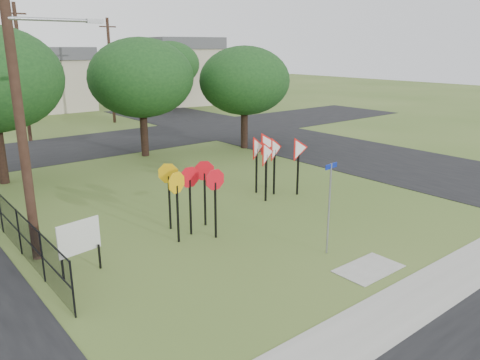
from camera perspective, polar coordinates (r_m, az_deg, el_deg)
name	(u,v)px	position (r m, az deg, el deg)	size (l,w,h in m)	color
ground	(308,243)	(15.78, 8.31, -7.64)	(140.00, 140.00, 0.00)	#3F5921
sidewalk	(426,293)	(13.61, 21.69, -12.68)	(30.00, 1.60, 0.02)	gray
planting_strip	(471,312)	(13.18, 26.33, -14.26)	(30.00, 0.80, 0.02)	#3F5921
street_right	(321,147)	(30.74, 9.90, 3.99)	(8.00, 50.00, 0.02)	black
street_far	(81,146)	(32.18, -18.80, 3.91)	(60.00, 8.00, 0.02)	black
curb_pad	(369,269)	(14.43, 15.41, -10.39)	(2.00, 1.20, 0.02)	gray
street_name_sign	(329,203)	(14.57, 10.82, -2.73)	(0.60, 0.10, 2.91)	gray
stop_sign_cluster	(191,184)	(15.90, -6.00, -0.46)	(2.27, 1.96, 2.43)	black
yield_sign_cluster	(273,151)	(20.22, 4.00, 3.53)	(2.80, 1.84, 2.63)	black
info_board	(79,239)	(13.97, -19.01, -6.84)	(1.28, 0.24, 1.61)	black
utility_pole_main	(18,86)	(14.64, -25.45, 10.29)	(3.55, 0.33, 10.00)	#39241A
far_pole_a	(22,73)	(34.84, -25.02, 11.78)	(1.40, 0.24, 9.00)	#39241A
far_pole_b	(111,70)	(41.28, -15.47, 12.76)	(1.40, 0.24, 8.50)	#39241A
fence_run	(9,220)	(17.14, -26.33, -4.44)	(0.05, 11.55, 1.50)	black
house_mid	(42,79)	(51.92, -22.96, 11.32)	(8.40, 8.40, 6.20)	#BEB299
house_right	(182,71)	(54.04, -7.06, 13.10)	(8.30, 8.30, 7.20)	#BEB299
tree_near_mid	(141,78)	(27.84, -11.97, 12.08)	(6.00, 6.00, 6.80)	black
tree_near_right	(244,81)	(29.51, 0.54, 12.01)	(5.60, 5.60, 6.33)	black
tree_far_right	(169,64)	(48.51, -8.60, 13.78)	(6.00, 6.00, 6.80)	black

